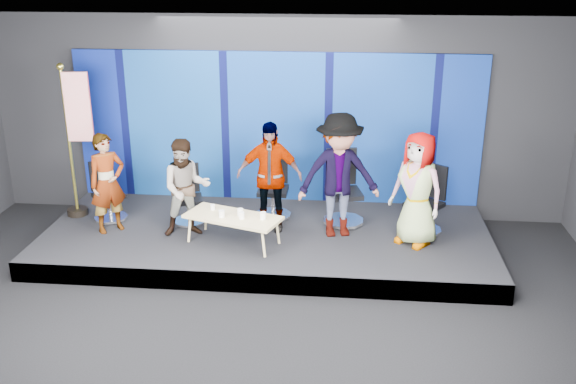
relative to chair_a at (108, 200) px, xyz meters
name	(u,v)px	position (x,y,z in m)	size (l,w,h in m)	color
ground	(241,333)	(2.65, -2.74, -0.62)	(10.00, 10.00, 0.00)	black
room_walls	(236,145)	(2.65, -2.74, 1.81)	(10.02, 8.02, 3.51)	black
riser	(267,239)	(2.65, -0.24, -0.47)	(7.00, 3.00, 0.30)	black
backdrop	(277,128)	(2.65, 1.21, 0.98)	(7.00, 0.08, 2.60)	#080F62
chair_a	(108,200)	(0.00, 0.00, 0.00)	(0.78, 0.78, 0.97)	silver
panelist_a	(107,183)	(0.20, -0.45, 0.47)	(0.58, 0.38, 1.58)	black
chair_b	(189,204)	(1.35, -0.01, -0.01)	(0.67, 0.67, 0.95)	silver
panelist_b	(186,188)	(1.45, -0.50, 0.45)	(0.75, 0.58, 1.54)	black
chair_c	(273,196)	(2.69, 0.38, 0.03)	(0.61, 0.61, 1.08)	silver
panelist_c	(269,176)	(2.69, -0.13, 0.55)	(1.02, 0.43, 1.74)	black
chair_d	(343,199)	(3.84, 0.23, 0.07)	(0.80, 0.80, 1.19)	silver
panelist_d	(339,176)	(3.77, -0.27, 0.65)	(1.25, 0.72, 1.93)	black
chair_e	(426,210)	(5.13, -0.01, 0.03)	(0.84, 0.84, 1.07)	silver
panelist_e	(417,189)	(4.93, -0.48, 0.54)	(0.84, 0.55, 1.73)	black
coffee_table	(233,218)	(2.21, -0.75, 0.08)	(1.55, 1.04, 0.44)	tan
mug_a	(213,207)	(1.86, -0.53, 0.16)	(0.07, 0.07, 0.08)	white
mug_b	(222,214)	(2.06, -0.81, 0.17)	(0.09, 0.09, 0.10)	white
mug_c	(240,212)	(2.32, -0.73, 0.17)	(0.09, 0.09, 0.11)	white
mug_d	(242,216)	(2.36, -0.84, 0.17)	(0.08, 0.08, 0.10)	white
mug_e	(263,216)	(2.68, -0.83, 0.17)	(0.09, 0.09, 0.11)	white
flag_stand	(76,138)	(-0.47, 0.12, 1.02)	(0.58, 0.34, 2.54)	black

